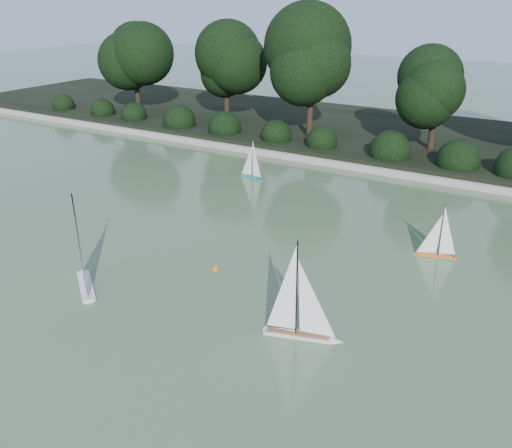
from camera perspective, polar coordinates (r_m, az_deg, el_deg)
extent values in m
plane|color=#3B5030|center=(9.73, -7.84, -8.24)|extent=(80.00, 80.00, 0.00)
cube|color=gray|center=(17.02, 11.51, 5.41)|extent=(40.00, 0.35, 0.18)
cube|color=black|center=(20.70, 15.48, 8.21)|extent=(40.00, 8.00, 0.30)
cylinder|color=black|center=(24.44, -11.72, 12.08)|extent=(0.20, 0.20, 1.51)
sphere|color=black|center=(24.20, -12.07, 16.33)|extent=(2.38, 2.38, 2.38)
cylinder|color=black|center=(22.44, -2.94, 11.43)|extent=(0.20, 0.20, 1.37)
sphere|color=black|center=(22.19, -3.03, 15.72)|extent=(2.24, 2.24, 2.24)
cylinder|color=black|center=(19.67, 5.37, 10.24)|extent=(0.20, 0.20, 1.66)
sphere|color=black|center=(19.35, 5.60, 16.11)|extent=(2.66, 2.66, 2.66)
cylinder|color=black|center=(18.83, 17.12, 8.19)|extent=(0.20, 0.20, 1.26)
sphere|color=black|center=(18.54, 17.68, 12.91)|extent=(2.10, 2.10, 2.10)
sphere|color=black|center=(25.76, -18.68, 11.20)|extent=(1.10, 1.10, 1.10)
sphere|color=black|center=(24.29, -15.54, 10.93)|extent=(1.10, 1.10, 1.10)
sphere|color=black|center=(22.89, -12.01, 10.60)|extent=(1.10, 1.10, 1.10)
sphere|color=black|center=(21.59, -8.04, 10.17)|extent=(1.10, 1.10, 1.10)
sphere|color=black|center=(20.41, -3.61, 9.64)|extent=(1.10, 1.10, 1.10)
sphere|color=black|center=(19.35, 1.31, 8.98)|extent=(1.10, 1.10, 1.10)
sphere|color=black|center=(18.46, 6.74, 8.18)|extent=(1.10, 1.10, 1.10)
sphere|color=black|center=(17.75, 12.63, 7.21)|extent=(1.10, 1.10, 1.10)
sphere|color=black|center=(17.24, 18.92, 6.10)|extent=(1.10, 1.10, 1.10)
cube|color=silver|center=(10.68, -16.67, -5.76)|extent=(1.02, 0.86, 0.11)
cone|color=silver|center=(11.26, -16.98, -4.28)|extent=(0.31, 0.31, 0.22)
cylinder|color=silver|center=(10.19, -16.36, -7.16)|extent=(0.19, 0.19, 0.11)
cylinder|color=black|center=(10.24, -17.20, -1.33)|extent=(0.03, 0.03, 1.73)
cylinder|color=black|center=(10.36, -16.58, -5.90)|extent=(0.42, 0.33, 0.02)
cube|color=silver|center=(8.90, 4.32, -10.85)|extent=(1.04, 0.49, 0.10)
cone|color=silver|center=(8.84, 8.17, -11.31)|extent=(0.25, 0.25, 0.20)
cylinder|color=silver|center=(8.99, 1.07, -10.43)|extent=(0.15, 0.15, 0.10)
cube|color=olive|center=(8.87, 4.33, -10.56)|extent=(0.94, 0.42, 0.01)
cylinder|color=black|center=(8.48, 4.14, -6.04)|extent=(0.03, 0.03, 1.58)
cylinder|color=black|center=(8.89, 2.56, -10.02)|extent=(0.45, 0.15, 0.02)
cube|color=orange|center=(11.92, 17.58, -2.95)|extent=(0.72, 0.32, 0.07)
cone|color=orange|center=(11.91, 15.62, -2.74)|extent=(0.17, 0.17, 0.14)
cylinder|color=orange|center=(11.94, 19.27, -3.13)|extent=(0.10, 0.10, 0.07)
cylinder|color=black|center=(11.70, 18.08, -0.39)|extent=(0.02, 0.02, 1.09)
cylinder|color=black|center=(11.90, 18.54, -2.71)|extent=(0.32, 0.10, 0.01)
cube|color=#128984|center=(16.15, -0.44, 4.74)|extent=(0.74, 0.29, 0.07)
cone|color=#128984|center=(16.43, -1.50, 5.05)|extent=(0.17, 0.17, 0.14)
cylinder|color=#128984|center=(15.91, 0.50, 4.47)|extent=(0.10, 0.10, 0.07)
cylinder|color=black|center=(15.96, -0.35, 6.76)|extent=(0.02, 0.02, 1.12)
cylinder|color=black|center=(16.00, 0.07, 4.87)|extent=(0.33, 0.08, 0.01)
sphere|color=#FF5F0D|center=(10.89, -4.10, -4.57)|extent=(0.14, 0.14, 0.14)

